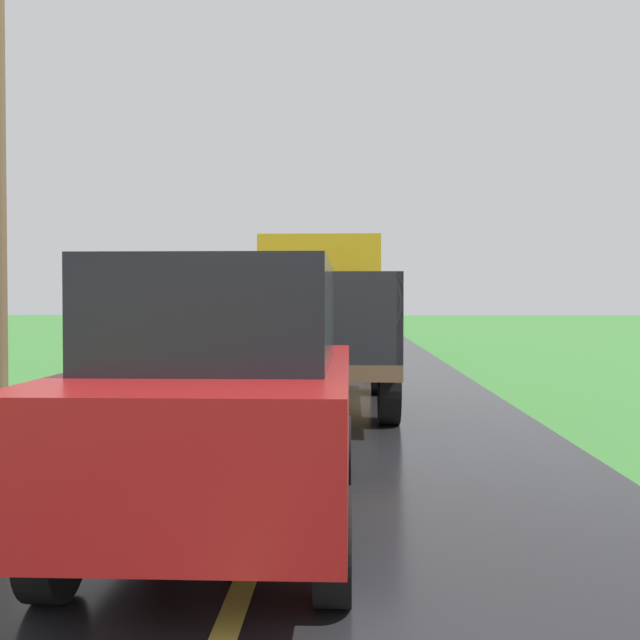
{
  "coord_description": "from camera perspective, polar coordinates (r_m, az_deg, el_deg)",
  "views": [
    {
      "loc": [
        0.62,
        -0.36,
        1.72
      ],
      "look_at": [
        0.08,
        13.04,
        1.4
      ],
      "focal_mm": 42.02,
      "sensor_mm": 36.0,
      "label": 1
    }
  ],
  "objects": [
    {
      "name": "banana_truck_near",
      "position": [
        12.47,
        -0.07,
        0.18
      ],
      "size": [
        2.38,
        5.82,
        2.8
      ],
      "color": "#2D2D30",
      "rests_on": "road_surface"
    },
    {
      "name": "banana_truck_far",
      "position": [
        24.72,
        1.22,
        0.79
      ],
      "size": [
        2.38,
        5.81,
        2.8
      ],
      "color": "#2D2D30",
      "rests_on": "road_surface"
    },
    {
      "name": "following_car",
      "position": [
        5.34,
        -7.02,
        -5.61
      ],
      "size": [
        1.74,
        4.1,
        1.92
      ],
      "color": "maroon",
      "rests_on": "road_surface"
    }
  ]
}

